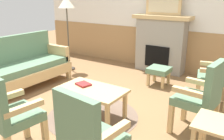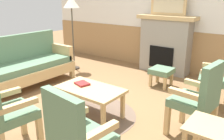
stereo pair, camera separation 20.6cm
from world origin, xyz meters
The scene contains 15 objects.
ground_plane centered at (0.00, 0.00, 0.00)m, with size 14.00×14.00×0.00m, color olive.
wall_back centered at (0.00, 2.60, 1.31)m, with size 7.20×0.14×2.70m.
fireplace centered at (0.00, 2.35, 0.65)m, with size 1.30×0.44×1.28m.
framed_picture centered at (0.00, 2.35, 1.56)m, with size 0.80×0.04×0.56m.
couch centered at (-1.76, -0.06, 0.40)m, with size 0.70×1.80×0.98m.
coffee_table centered at (0.05, -0.24, 0.39)m, with size 0.96×0.56×0.44m.
round_rug centered at (0.05, -0.24, 0.00)m, with size 1.35×1.35×0.01m, color brown.
book_on_table centered at (-0.14, -0.21, 0.46)m, with size 0.21×0.17×0.03m, color maroon.
footstool centered at (0.35, 1.48, 0.28)m, with size 0.40×0.40×0.36m.
armchair_near_fireplace centered at (1.47, 1.19, 0.54)m, with size 0.58×0.58×0.98m.
armchair_by_window_left centered at (1.46, 0.16, 0.54)m, with size 0.53×0.53×0.98m.
armchair_front_left centered at (-0.14, -1.42, 0.54)m, with size 0.54×0.54×0.98m.
armchair_front_center centered at (0.86, -1.31, 0.54)m, with size 0.53×0.53×0.98m.
side_table centered at (1.77, -0.45, 0.43)m, with size 0.44×0.44×0.55m.
floor_lamp_by_couch centered at (-1.83, 1.26, 1.45)m, with size 0.36×0.36×1.68m.
Camera 1 is at (2.02, -2.67, 1.72)m, focal length 37.83 mm.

